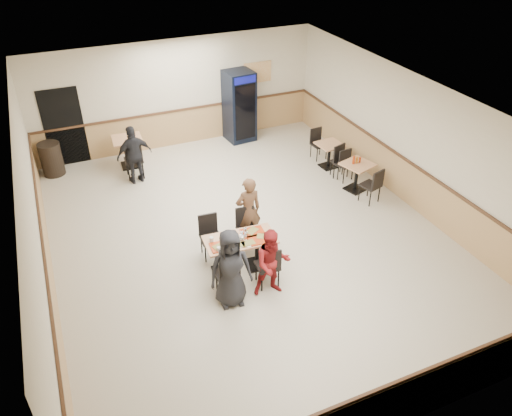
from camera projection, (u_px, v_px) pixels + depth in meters
name	position (u px, v px, depth m)	size (l,w,h in m)	color
ground	(248.00, 236.00, 10.78)	(10.00, 10.00, 0.00)	beige
room_shell	(273.00, 149.00, 13.00)	(10.00, 10.00, 10.00)	silver
main_table	(240.00, 249.00, 9.61)	(1.41, 0.78, 0.73)	black
main_chairs	(238.00, 250.00, 9.61)	(1.33, 1.68, 0.92)	black
diner_woman_left	(231.00, 268.00, 8.68)	(0.76, 0.49, 1.55)	black
diner_woman_right	(272.00, 263.00, 8.94)	(0.67, 0.52, 1.38)	maroon
diner_man_opposite	(248.00, 211.00, 10.23)	(0.55, 0.36, 1.52)	brown
lone_diner	(134.00, 155.00, 12.33)	(0.89, 0.37, 1.52)	black
tabletop_clutter	(242.00, 239.00, 9.43)	(1.21, 0.62, 0.12)	#AF2F0B
side_table_near	(357.00, 173.00, 12.14)	(0.84, 0.84, 0.72)	black
side_table_near_chair_south	(370.00, 184.00, 11.70)	(0.43, 0.43, 0.92)	black
side_table_near_chair_north	(344.00, 163.00, 12.59)	(0.43, 0.43, 0.92)	black
side_table_far	(329.00, 152.00, 13.15)	(0.69, 0.69, 0.68)	black
side_table_far_chair_south	(340.00, 161.00, 12.75)	(0.40, 0.40, 0.86)	black
side_table_far_chair_north	(319.00, 144.00, 13.58)	(0.40, 0.40, 0.86)	black
condiment_caddy	(356.00, 160.00, 11.98)	(0.23, 0.06, 0.20)	#9F2E0B
back_table	(128.00, 148.00, 13.15)	(0.80, 0.80, 0.80)	black
back_table_chair_lone	(134.00, 159.00, 12.67)	(0.47, 0.47, 1.02)	black
pepsi_cooler	(239.00, 106.00, 14.29)	(0.83, 0.84, 2.03)	black
trash_bin	(51.00, 159.00, 12.83)	(0.55, 0.55, 0.87)	black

